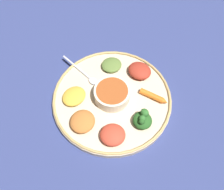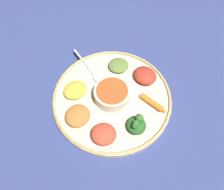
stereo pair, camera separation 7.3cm
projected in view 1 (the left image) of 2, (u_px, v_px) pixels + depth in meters
name	position (u px, v px, depth m)	size (l,w,h in m)	color
ground_plane	(112.00, 101.00, 0.76)	(2.40, 2.40, 0.00)	navy
platter	(112.00, 99.00, 0.75)	(0.36, 0.36, 0.02)	#C6B293
platter_rim	(112.00, 97.00, 0.74)	(0.36, 0.36, 0.01)	tan
center_bowl	(112.00, 94.00, 0.73)	(0.11, 0.11, 0.04)	beige
spoon	(85.00, 74.00, 0.78)	(0.16, 0.03, 0.01)	silver
greens_pile	(143.00, 119.00, 0.69)	(0.06, 0.06, 0.05)	#23511E
carrot_near_spoon	(153.00, 96.00, 0.74)	(0.09, 0.05, 0.02)	orange
mound_berbere_red	(113.00, 135.00, 0.67)	(0.07, 0.07, 0.03)	#B73D28
mound_lentil_yellow	(74.00, 96.00, 0.74)	(0.07, 0.07, 0.02)	gold
mound_chickpea	(82.00, 121.00, 0.69)	(0.07, 0.07, 0.03)	#B2662D
mound_collards	(112.00, 65.00, 0.80)	(0.07, 0.06, 0.02)	#567033
mound_beet	(140.00, 71.00, 0.78)	(0.08, 0.07, 0.03)	maroon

